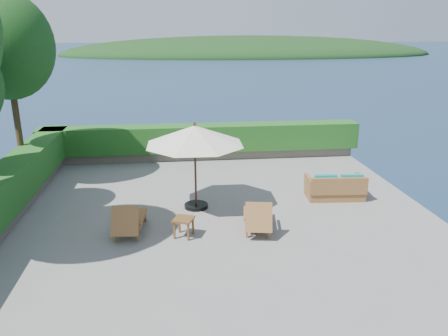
{
  "coord_description": "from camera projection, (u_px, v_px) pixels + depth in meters",
  "views": [
    {
      "loc": [
        -1.08,
        -11.03,
        4.86
      ],
      "look_at": [
        0.3,
        0.8,
        1.1
      ],
      "focal_mm": 35.0,
      "sensor_mm": 36.0,
      "label": 1
    }
  ],
  "objects": [
    {
      "name": "wicker_loveseat",
      "position": [
        335.0,
        188.0,
        13.13
      ],
      "size": [
        1.77,
        0.99,
        0.84
      ],
      "rotation": [
        0.0,
        0.0,
        -0.07
      ],
      "color": "brown",
      "rests_on": "ground"
    },
    {
      "name": "hedge_far",
      "position": [
        202.0,
        138.0,
        17.08
      ],
      "size": [
        12.4,
        0.9,
        1.0
      ],
      "primitive_type": "cube",
      "color": "#164012",
      "rests_on": "planter_wall_far"
    },
    {
      "name": "planter_wall_left",
      "position": [
        3.0,
        219.0,
        11.36
      ],
      "size": [
        0.6,
        12.0,
        0.36
      ],
      "primitive_type": "cube",
      "color": "#6B6355",
      "rests_on": "ground"
    },
    {
      "name": "foundation",
      "position": [
        217.0,
        265.0,
        12.5
      ],
      "size": [
        12.0,
        12.0,
        3.0
      ],
      "primitive_type": "cube",
      "color": "#574F45",
      "rests_on": "ocean"
    },
    {
      "name": "lounge_right",
      "position": [
        258.0,
        216.0,
        11.02
      ],
      "size": [
        0.89,
        1.66,
        0.91
      ],
      "rotation": [
        0.0,
        0.0,
        -0.16
      ],
      "color": "brown",
      "rests_on": "ground"
    },
    {
      "name": "planter_wall_far",
      "position": [
        203.0,
        154.0,
        17.28
      ],
      "size": [
        12.0,
        0.6,
        0.36
      ],
      "primitive_type": "cube",
      "color": "#6B6355",
      "rests_on": "ground"
    },
    {
      "name": "side_table",
      "position": [
        184.0,
        221.0,
        10.66
      ],
      "size": [
        0.59,
        0.59,
        0.49
      ],
      "rotation": [
        0.0,
        0.0,
        -0.37
      ],
      "color": "brown",
      "rests_on": "ground"
    },
    {
      "name": "tree_far",
      "position": [
        6.0,
        46.0,
        13.07
      ],
      "size": [
        2.8,
        2.8,
        6.03
      ],
      "color": "#423119",
      "rests_on": "ground"
    },
    {
      "name": "lounge_left",
      "position": [
        129.0,
        220.0,
        10.82
      ],
      "size": [
        0.79,
        1.62,
        0.91
      ],
      "rotation": [
        0.0,
        0.0,
        -0.09
      ],
      "color": "brown",
      "rests_on": "ground"
    },
    {
      "name": "offshore_island",
      "position": [
        249.0,
        55.0,
        148.29
      ],
      "size": [
        126.0,
        57.6,
        12.6
      ],
      "primitive_type": "ellipsoid",
      "color": "black",
      "rests_on": "ocean"
    },
    {
      "name": "ocean",
      "position": [
        217.0,
        308.0,
        12.93
      ],
      "size": [
        600.0,
        600.0,
        0.0
      ],
      "primitive_type": "plane",
      "color": "#173047",
      "rests_on": "ground"
    },
    {
      "name": "patio_umbrella",
      "position": [
        195.0,
        136.0,
        11.91
      ],
      "size": [
        3.61,
        3.61,
        2.5
      ],
      "rotation": [
        0.0,
        0.0,
        0.37
      ],
      "color": "black",
      "rests_on": "ground"
    },
    {
      "name": "ground",
      "position": [
        217.0,
        215.0,
        12.03
      ],
      "size": [
        12.0,
        12.0,
        0.0
      ],
      "primitive_type": "plane",
      "color": "gray",
      "rests_on": "ground"
    }
  ]
}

